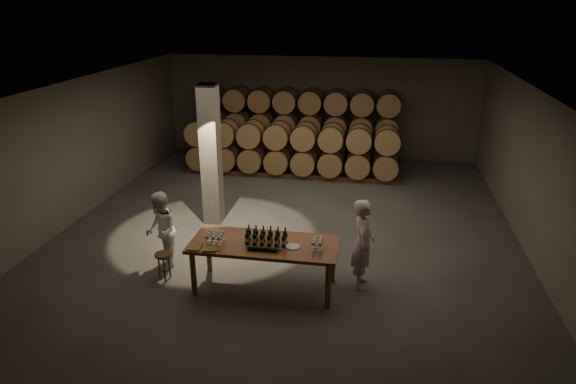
% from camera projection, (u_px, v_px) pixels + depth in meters
% --- Properties ---
extents(room, '(12.00, 12.00, 12.00)m').
position_uv_depth(room, '(211.00, 156.00, 11.51)').
color(room, '#494745').
rests_on(room, ground).
extents(tasting_table, '(2.60, 1.10, 0.90)m').
position_uv_depth(tasting_table, '(264.00, 248.00, 9.02)').
color(tasting_table, brown).
rests_on(tasting_table, ground).
extents(barrel_stack_back, '(6.26, 0.95, 2.31)m').
position_uv_depth(barrel_stack_back, '(299.00, 124.00, 16.06)').
color(barrel_stack_back, brown).
rests_on(barrel_stack_back, ground).
extents(barrel_stack_front, '(6.26, 0.95, 1.57)m').
position_uv_depth(barrel_stack_front, '(291.00, 148.00, 14.91)').
color(barrel_stack_front, brown).
rests_on(barrel_stack_front, ground).
extents(bottle_cluster, '(0.73, 0.23, 0.31)m').
position_uv_depth(bottle_cluster, '(266.00, 238.00, 8.91)').
color(bottle_cluster, black).
rests_on(bottle_cluster, tasting_table).
extents(lying_bottles, '(0.60, 0.08, 0.08)m').
position_uv_depth(lying_bottles, '(263.00, 249.00, 8.68)').
color(lying_bottles, black).
rests_on(lying_bottles, tasting_table).
extents(glass_cluster_left, '(0.30, 0.30, 0.17)m').
position_uv_depth(glass_cluster_left, '(215.00, 235.00, 9.00)').
color(glass_cluster_left, silver).
rests_on(glass_cluster_left, tasting_table).
extents(glass_cluster_right, '(0.20, 0.31, 0.18)m').
position_uv_depth(glass_cluster_right, '(318.00, 241.00, 8.76)').
color(glass_cluster_right, silver).
rests_on(glass_cluster_right, tasting_table).
extents(plate, '(0.26, 0.26, 0.01)m').
position_uv_depth(plate, '(293.00, 247.00, 8.84)').
color(plate, white).
rests_on(plate, tasting_table).
extents(notebook_near, '(0.26, 0.23, 0.03)m').
position_uv_depth(notebook_near, '(210.00, 249.00, 8.73)').
color(notebook_near, brown).
rests_on(notebook_near, tasting_table).
extents(notebook_corner, '(0.25, 0.30, 0.02)m').
position_uv_depth(notebook_corner, '(195.00, 247.00, 8.82)').
color(notebook_corner, brown).
rests_on(notebook_corner, tasting_table).
extents(pen, '(0.14, 0.05, 0.01)m').
position_uv_depth(pen, '(218.00, 251.00, 8.69)').
color(pen, black).
rests_on(pen, tasting_table).
extents(stool, '(0.32, 0.32, 0.53)m').
position_uv_depth(stool, '(164.00, 258.00, 9.42)').
color(stool, brown).
rests_on(stool, ground).
extents(person_man, '(0.43, 0.63, 1.68)m').
position_uv_depth(person_man, '(363.00, 244.00, 9.08)').
color(person_man, silver).
rests_on(person_man, ground).
extents(person_woman, '(0.82, 0.91, 1.53)m').
position_uv_depth(person_woman, '(161.00, 231.00, 9.76)').
color(person_woman, white).
rests_on(person_woman, ground).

